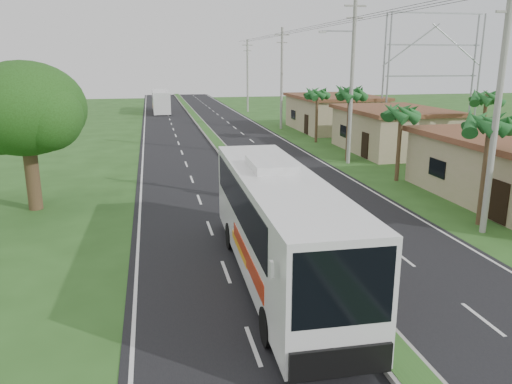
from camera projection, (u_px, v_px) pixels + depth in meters
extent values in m
plane|color=#2A511D|center=(317.00, 264.00, 18.93)|extent=(180.00, 180.00, 0.00)
cube|color=black|center=(233.00, 162.00, 37.85)|extent=(14.00, 160.00, 0.02)
cube|color=gray|center=(233.00, 161.00, 37.83)|extent=(1.20, 160.00, 0.17)
cube|color=#2A511D|center=(233.00, 160.00, 37.81)|extent=(0.95, 160.00, 0.02)
cube|color=silver|center=(142.00, 166.00, 36.53)|extent=(0.12, 160.00, 0.01)
cube|color=silver|center=(317.00, 159.00, 39.19)|extent=(0.12, 160.00, 0.01)
cube|color=tan|center=(392.00, 132.00, 42.10)|extent=(7.00, 10.00, 3.35)
cube|color=brown|center=(394.00, 110.00, 41.63)|extent=(7.60, 10.60, 0.32)
cube|color=tan|center=(334.00, 114.00, 55.33)|extent=(8.00, 11.00, 3.50)
cube|color=brown|center=(334.00, 97.00, 54.84)|extent=(8.60, 11.60, 0.32)
cylinder|color=#473321|center=(484.00, 173.00, 22.92)|extent=(0.26, 0.26, 5.00)
cylinder|color=#473321|center=(399.00, 145.00, 31.56)|extent=(0.26, 0.26, 4.60)
cylinder|color=#473321|center=(348.00, 126.00, 37.97)|extent=(0.26, 0.26, 5.40)
cylinder|color=#473321|center=(317.00, 117.00, 46.66)|extent=(0.26, 0.26, 4.80)
cylinder|color=#473321|center=(483.00, 131.00, 35.93)|extent=(0.26, 0.26, 5.20)
cylinder|color=#473321|center=(32.00, 172.00, 25.50)|extent=(0.70, 0.70, 4.00)
ellipsoid|color=#1F4011|center=(25.00, 108.00, 24.68)|extent=(6.00, 6.00, 4.68)
sphere|color=#1F4011|center=(0.00, 117.00, 25.29)|extent=(3.80, 3.80, 3.80)
sphere|color=#1F4011|center=(47.00, 116.00, 24.05)|extent=(3.40, 3.40, 3.40)
cylinder|color=gray|center=(497.00, 109.00, 21.11)|extent=(0.28, 0.28, 11.00)
cube|color=gray|center=(509.00, 12.00, 20.11)|extent=(1.20, 0.10, 0.10)
cylinder|color=gray|center=(352.00, 82.00, 36.12)|extent=(0.28, 0.28, 12.00)
cube|color=gray|center=(355.00, 6.00, 34.79)|extent=(1.60, 0.12, 0.12)
cube|color=gray|center=(355.00, 18.00, 35.00)|extent=(1.20, 0.10, 0.10)
cube|color=gray|center=(338.00, 31.00, 34.99)|extent=(2.40, 0.10, 0.10)
cylinder|color=gray|center=(282.00, 79.00, 55.17)|extent=(0.28, 0.28, 11.00)
cube|color=gray|center=(282.00, 35.00, 53.97)|extent=(1.60, 0.12, 0.12)
cube|color=gray|center=(282.00, 43.00, 54.18)|extent=(1.20, 0.10, 0.10)
cylinder|color=gray|center=(248.00, 76.00, 74.16)|extent=(0.28, 0.28, 10.50)
cube|color=gray|center=(247.00, 45.00, 73.03)|extent=(1.60, 0.12, 0.12)
cube|color=gray|center=(247.00, 51.00, 73.23)|extent=(1.20, 0.10, 0.10)
cylinder|color=gray|center=(388.00, 76.00, 48.69)|extent=(0.18, 0.18, 12.00)
cylinder|color=gray|center=(479.00, 76.00, 50.67)|extent=(0.18, 0.18, 12.00)
cylinder|color=gray|center=(383.00, 76.00, 49.64)|extent=(0.18, 0.18, 12.00)
cylinder|color=gray|center=(473.00, 76.00, 51.62)|extent=(0.18, 0.18, 12.00)
cube|color=gray|center=(432.00, 76.00, 50.15)|extent=(10.00, 0.14, 0.14)
cube|color=gray|center=(434.00, 45.00, 49.39)|extent=(10.00, 0.14, 0.14)
cube|color=gray|center=(437.00, 13.00, 48.62)|extent=(10.00, 0.14, 0.14)
cube|color=white|center=(278.00, 223.00, 17.04)|extent=(2.86, 12.61, 3.30)
cube|color=black|center=(274.00, 198.00, 17.45)|extent=(2.86, 10.10, 1.32)
cube|color=black|center=(343.00, 287.00, 11.00)|extent=(2.36, 0.19, 1.85)
cube|color=#AF280E|center=(287.00, 255.00, 16.02)|extent=(2.77, 5.49, 0.58)
cube|color=#FFA315|center=(276.00, 245.00, 17.58)|extent=(2.73, 3.19, 0.26)
cube|color=white|center=(271.00, 164.00, 17.78)|extent=(1.51, 2.54, 0.29)
cylinder|color=black|center=(269.00, 327.00, 13.45)|extent=(0.36, 1.10, 1.09)
cylinder|color=black|center=(352.00, 318.00, 13.88)|extent=(0.36, 1.10, 1.09)
cylinder|color=black|center=(231.00, 236.00, 20.41)|extent=(0.36, 1.10, 1.09)
cylinder|color=black|center=(287.00, 232.00, 20.84)|extent=(0.36, 1.10, 1.09)
cube|color=white|center=(161.00, 101.00, 74.21)|extent=(2.46, 10.93, 3.04)
cube|color=black|center=(160.00, 95.00, 74.43)|extent=(2.48, 8.08, 1.03)
cube|color=orange|center=(161.00, 106.00, 73.47)|extent=(2.46, 5.24, 0.33)
cylinder|color=black|center=(155.00, 112.00, 70.05)|extent=(0.29, 0.91, 0.91)
cylinder|color=black|center=(170.00, 112.00, 70.48)|extent=(0.29, 0.91, 0.91)
cylinder|color=black|center=(154.00, 107.00, 78.12)|extent=(0.29, 0.91, 0.91)
cylinder|color=black|center=(167.00, 107.00, 78.55)|extent=(0.29, 0.91, 0.91)
imported|color=black|center=(256.00, 191.00, 27.26)|extent=(1.95, 0.57, 1.17)
imported|color=maroon|center=(256.00, 175.00, 27.03)|extent=(0.68, 0.45, 1.84)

